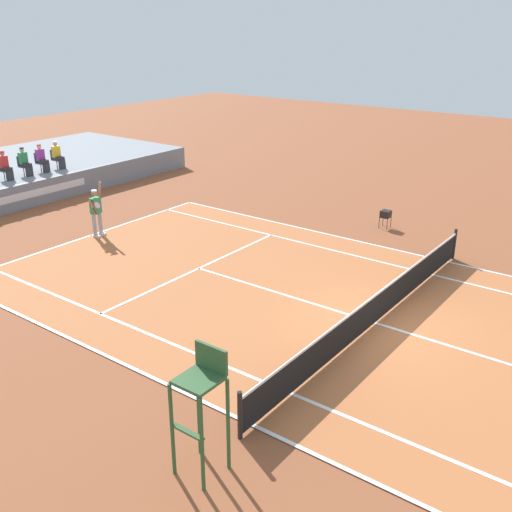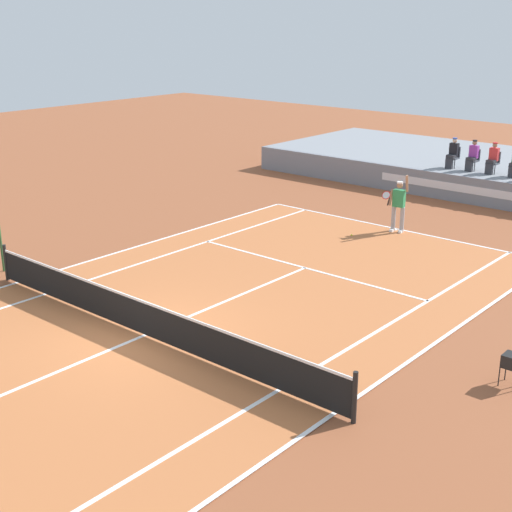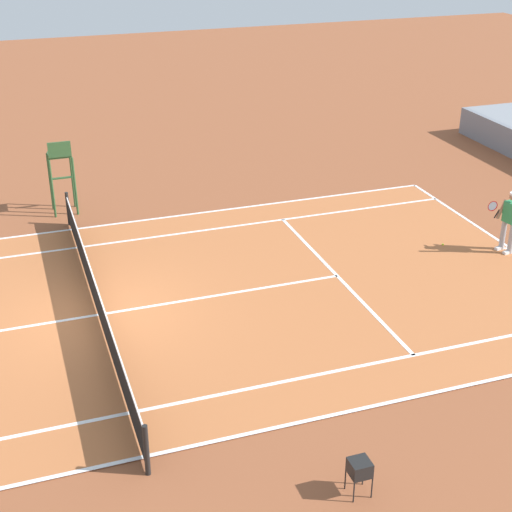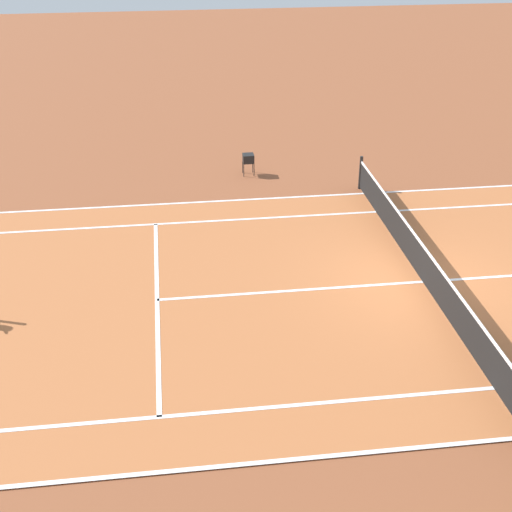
{
  "view_description": "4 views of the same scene",
  "coord_description": "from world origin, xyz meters",
  "px_view_note": "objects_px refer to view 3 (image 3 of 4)",
  "views": [
    {
      "loc": [
        -13.45,
        -5.99,
        7.65
      ],
      "look_at": [
        0.04,
        4.07,
        1.0
      ],
      "focal_mm": 41.89,
      "sensor_mm": 36.0,
      "label": 1
    },
    {
      "loc": [
        12.33,
        -10.29,
        7.32
      ],
      "look_at": [
        0.04,
        4.07,
        1.0
      ],
      "focal_mm": 50.95,
      "sensor_mm": 36.0,
      "label": 2
    },
    {
      "loc": [
        16.59,
        -1.63,
        9.43
      ],
      "look_at": [
        0.04,
        4.07,
        1.0
      ],
      "focal_mm": 53.62,
      "sensor_mm": 36.0,
      "label": 3
    },
    {
      "loc": [
        -14.44,
        5.98,
        8.81
      ],
      "look_at": [
        0.04,
        4.07,
        1.0
      ],
      "focal_mm": 50.45,
      "sensor_mm": 36.0,
      "label": 4
    }
  ],
  "objects_px": {
    "tennis_player": "(509,220)",
    "tennis_ball": "(443,245)",
    "ball_hopper": "(360,467)",
    "umpire_chair": "(61,167)"
  },
  "relations": [
    {
      "from": "umpire_chair",
      "to": "ball_hopper",
      "type": "relative_size",
      "value": 3.49
    },
    {
      "from": "tennis_player",
      "to": "ball_hopper",
      "type": "relative_size",
      "value": 2.98
    },
    {
      "from": "tennis_player",
      "to": "umpire_chair",
      "type": "bearing_deg",
      "value": -121.53
    },
    {
      "from": "tennis_ball",
      "to": "ball_hopper",
      "type": "height_order",
      "value": "ball_hopper"
    },
    {
      "from": "ball_hopper",
      "to": "umpire_chair",
      "type": "bearing_deg",
      "value": -167.14
    },
    {
      "from": "umpire_chair",
      "to": "tennis_ball",
      "type": "bearing_deg",
      "value": 58.61
    },
    {
      "from": "tennis_ball",
      "to": "ball_hopper",
      "type": "xyz_separation_m",
      "value": [
        8.4,
        -6.82,
        0.54
      ]
    },
    {
      "from": "umpire_chair",
      "to": "ball_hopper",
      "type": "xyz_separation_m",
      "value": [
        14.59,
        3.33,
        -0.98
      ]
    },
    {
      "from": "tennis_player",
      "to": "tennis_ball",
      "type": "xyz_separation_m",
      "value": [
        -0.93,
        -1.46,
        -0.96
      ]
    },
    {
      "from": "tennis_player",
      "to": "tennis_ball",
      "type": "height_order",
      "value": "tennis_player"
    }
  ]
}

